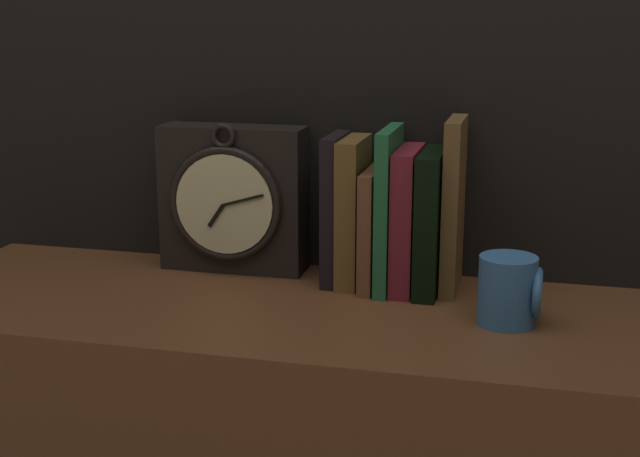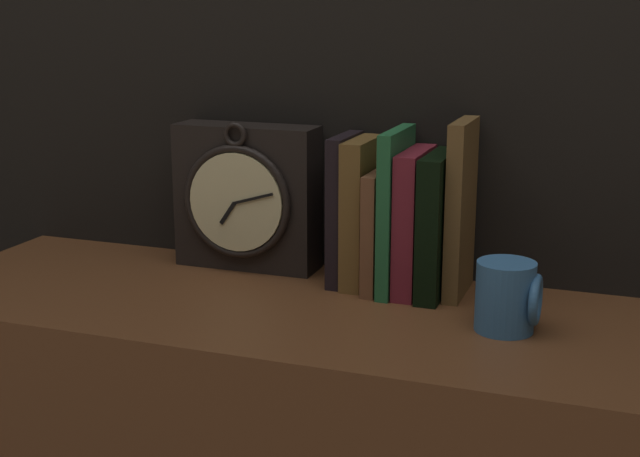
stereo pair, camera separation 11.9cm
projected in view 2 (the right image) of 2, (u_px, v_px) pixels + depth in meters
clock at (246, 197)px, 1.38m from camera, size 0.22×0.08×0.23m
book_slot0_black at (345, 209)px, 1.31m from camera, size 0.02×0.11×0.22m
book_slot1_brown at (361, 212)px, 1.30m from camera, size 0.03×0.12×0.22m
book_slot2_brown at (380, 229)px, 1.29m from camera, size 0.02×0.13×0.17m
book_slot3_green at (396, 211)px, 1.27m from camera, size 0.02×0.14×0.23m
book_slot4_maroon at (414, 222)px, 1.27m from camera, size 0.03×0.13×0.21m
book_slot5_black at (437, 225)px, 1.25m from camera, size 0.03×0.14×0.20m
book_slot6_brown at (461, 209)px, 1.25m from camera, size 0.02×0.12×0.25m
mug at (508, 298)px, 1.12m from camera, size 0.08×0.08×0.09m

